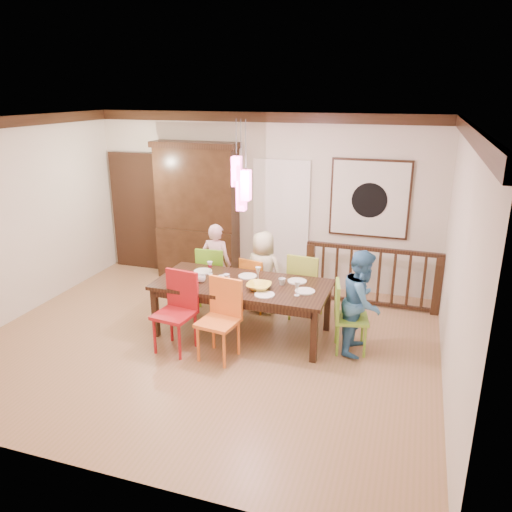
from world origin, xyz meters
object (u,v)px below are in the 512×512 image
(person_far_mid, at_px, (263,272))
(chair_end_right, at_px, (352,313))
(chair_far_left, at_px, (214,271))
(balustrade, at_px, (372,276))
(person_end_right, at_px, (362,302))
(china_hutch, at_px, (197,212))
(dining_table, at_px, (242,288))
(person_far_left, at_px, (216,264))

(person_far_mid, bearing_deg, chair_end_right, 159.88)
(chair_far_left, xyz_separation_m, balustrade, (2.36, 0.70, -0.05))
(person_far_mid, bearing_deg, person_end_right, 163.00)
(chair_far_left, bearing_deg, person_far_mid, 175.06)
(china_hutch, height_order, balustrade, china_hutch)
(chair_end_right, relative_size, person_end_right, 0.69)
(dining_table, distance_m, balustrade, 2.20)
(person_far_left, bearing_deg, china_hutch, -52.05)
(person_far_left, relative_size, person_end_right, 0.96)
(dining_table, height_order, person_far_mid, person_far_mid)
(chair_end_right, distance_m, person_far_left, 2.40)
(china_hutch, bearing_deg, dining_table, -51.20)
(dining_table, bearing_deg, person_end_right, 0.86)
(dining_table, relative_size, person_far_mid, 1.88)
(china_hutch, bearing_deg, person_end_right, -30.69)
(person_far_left, xyz_separation_m, person_far_mid, (0.78, -0.05, -0.02))
(person_far_mid, distance_m, person_end_right, 1.75)
(person_end_right, bearing_deg, person_far_left, 75.73)
(chair_far_left, distance_m, balustrade, 2.46)
(balustrade, relative_size, person_far_left, 1.58)
(chair_end_right, relative_size, balustrade, 0.45)
(chair_far_left, height_order, person_end_right, person_end_right)
(person_end_right, bearing_deg, person_far_mid, 68.66)
(balustrade, xyz_separation_m, person_far_left, (-2.33, -0.65, 0.15))
(dining_table, relative_size, balustrade, 1.15)
(chair_far_left, xyz_separation_m, person_end_right, (2.37, -0.80, 0.13))
(chair_end_right, bearing_deg, china_hutch, 46.00)
(chair_end_right, bearing_deg, person_far_mid, 48.33)
(china_hutch, height_order, person_far_mid, china_hutch)
(chair_far_left, bearing_deg, china_hutch, -59.47)
(dining_table, bearing_deg, chair_far_left, 133.55)
(dining_table, xyz_separation_m, person_far_mid, (0.05, 0.80, -0.04))
(china_hutch, relative_size, person_far_mid, 1.91)
(chair_far_left, height_order, person_far_mid, person_far_mid)
(chair_end_right, bearing_deg, chair_far_left, 57.83)
(chair_far_left, height_order, person_far_left, person_far_left)
(dining_table, relative_size, china_hutch, 0.98)
(china_hutch, height_order, person_far_left, china_hutch)
(person_far_left, bearing_deg, dining_table, 131.43)
(chair_end_right, distance_m, person_end_right, 0.19)
(balustrade, relative_size, person_far_mid, 1.64)
(balustrade, distance_m, person_far_mid, 1.71)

